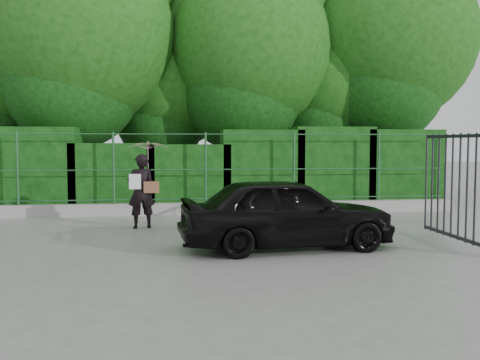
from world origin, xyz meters
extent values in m
plane|color=gray|center=(0.00, 0.00, 0.00)|extent=(80.00, 80.00, 0.00)
cube|color=#9E9E99|center=(0.00, 4.50, 0.15)|extent=(14.00, 0.25, 0.30)
cylinder|color=#204F29|center=(-4.20, 4.50, 1.20)|extent=(0.06, 0.06, 1.80)
cylinder|color=#204F29|center=(-1.90, 4.50, 1.20)|extent=(0.06, 0.06, 1.80)
cylinder|color=#204F29|center=(0.40, 4.50, 1.20)|extent=(0.06, 0.06, 1.80)
cylinder|color=#204F29|center=(2.70, 4.50, 1.20)|extent=(0.06, 0.06, 1.80)
cylinder|color=#204F29|center=(5.00, 4.50, 1.20)|extent=(0.06, 0.06, 1.80)
cylinder|color=#204F29|center=(7.30, 4.50, 1.20)|extent=(0.06, 0.06, 1.80)
cylinder|color=#204F29|center=(0.00, 4.50, 0.40)|extent=(13.60, 0.03, 0.03)
cylinder|color=#204F29|center=(0.00, 4.50, 1.15)|extent=(13.60, 0.03, 0.03)
cylinder|color=#204F29|center=(0.00, 4.50, 2.05)|extent=(13.60, 0.03, 0.03)
cube|color=black|center=(-4.00, 5.50, 1.12)|extent=(2.20, 1.20, 2.24)
cube|color=black|center=(-2.00, 5.50, 0.91)|extent=(2.20, 1.20, 1.82)
cube|color=black|center=(0.00, 5.50, 0.89)|extent=(2.20, 1.20, 1.79)
cube|color=black|center=(2.00, 5.50, 1.09)|extent=(2.20, 1.20, 2.18)
cube|color=black|center=(4.00, 5.50, 1.13)|extent=(2.20, 1.20, 2.27)
cube|color=black|center=(6.00, 5.50, 1.10)|extent=(2.20, 1.20, 2.20)
cylinder|color=black|center=(-5.50, 8.00, 1.88)|extent=(0.36, 0.36, 3.75)
sphere|color=#14470F|center=(-5.50, 8.00, 4.12)|extent=(4.50, 4.50, 4.50)
cylinder|color=black|center=(-3.00, 7.20, 2.25)|extent=(0.36, 0.36, 4.50)
sphere|color=#14470F|center=(-3.00, 7.20, 4.95)|extent=(5.40, 5.40, 5.40)
cylinder|color=black|center=(-0.50, 8.50, 1.62)|extent=(0.36, 0.36, 3.25)
sphere|color=#14470F|center=(-0.50, 8.50, 3.58)|extent=(3.90, 3.90, 3.90)
cylinder|color=black|center=(2.00, 7.50, 2.12)|extent=(0.36, 0.36, 4.25)
sphere|color=#14470F|center=(2.00, 7.50, 4.68)|extent=(5.10, 5.10, 5.10)
cylinder|color=black|center=(4.50, 8.20, 1.75)|extent=(0.36, 0.36, 3.50)
sphere|color=#14470F|center=(4.50, 8.20, 3.85)|extent=(4.20, 4.20, 4.20)
cylinder|color=black|center=(6.50, 7.80, 2.38)|extent=(0.36, 0.36, 4.75)
sphere|color=#14470F|center=(6.50, 7.80, 5.23)|extent=(5.70, 5.70, 5.70)
cube|color=#24242A|center=(4.60, -0.05, 0.15)|extent=(0.05, 2.00, 0.06)
cube|color=#24242A|center=(4.60, -0.05, 1.95)|extent=(0.05, 2.00, 0.06)
cylinder|color=#24242A|center=(4.60, -0.75, 1.05)|extent=(0.04, 0.04, 1.90)
cylinder|color=#24242A|center=(4.60, -0.50, 1.05)|extent=(0.04, 0.04, 1.90)
cylinder|color=#24242A|center=(4.60, -0.25, 1.05)|extent=(0.04, 0.04, 1.90)
cylinder|color=#24242A|center=(4.60, 0.00, 1.05)|extent=(0.04, 0.04, 1.90)
cylinder|color=#24242A|center=(4.60, 0.25, 1.05)|extent=(0.04, 0.04, 1.90)
cylinder|color=#24242A|center=(4.60, 0.50, 1.05)|extent=(0.04, 0.04, 1.90)
cylinder|color=#24242A|center=(4.60, 0.75, 1.05)|extent=(0.04, 0.04, 1.90)
cylinder|color=#24242A|center=(4.60, 1.00, 1.05)|extent=(0.04, 0.04, 1.90)
imported|color=black|center=(-1.11, 2.46, 0.80)|extent=(0.65, 0.50, 1.59)
imported|color=beige|center=(-0.96, 2.51, 1.49)|extent=(0.85, 0.87, 0.78)
cube|color=brown|center=(-0.89, 2.38, 0.89)|extent=(0.32, 0.15, 0.24)
cube|color=white|center=(-1.23, 2.34, 1.01)|extent=(0.25, 0.02, 0.32)
imported|color=black|center=(1.52, -0.08, 0.63)|extent=(3.83, 1.86, 1.26)
camera|label=1|loc=(-0.43, -9.10, 1.83)|focal=40.00mm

